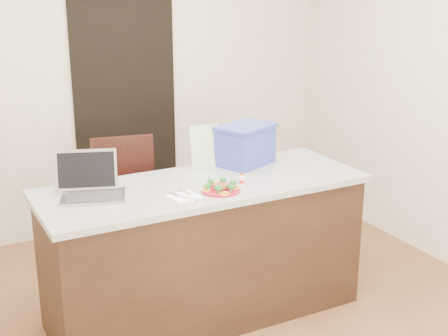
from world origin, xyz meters
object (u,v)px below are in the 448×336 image
plate (221,190)px  chair (130,198)px  island (204,250)px  blue_box (246,145)px  napkin (184,197)px  yogurt_bottle (242,180)px  laptop (90,184)px

plate → chair: bearing=103.3°
island → plate: 0.50m
blue_box → plate: bearing=-157.3°
napkin → yogurt_bottle: bearing=4.8°
plate → yogurt_bottle: yogurt_bottle is taller
napkin → blue_box: size_ratio=0.36×
island → chair: (-0.21, 0.82, 0.12)m
napkin → laptop: (-0.48, 0.29, 0.07)m
napkin → laptop: bearing=148.3°
yogurt_bottle → chair: (-0.41, 0.97, -0.37)m
yogurt_bottle → laptop: bearing=163.6°
yogurt_bottle → chair: bearing=112.8°
yogurt_bottle → plate: bearing=-166.6°
laptop → napkin: bearing=-12.1°
laptop → chair: 0.94m
laptop → chair: bearing=75.7°
yogurt_bottle → laptop: (-0.88, 0.26, 0.04)m
island → yogurt_bottle: (0.19, -0.15, 0.49)m
plate → napkin: bearing=178.5°
laptop → blue_box: size_ratio=0.94×
island → laptop: 0.87m
island → yogurt_bottle: yogurt_bottle is taller
yogurt_bottle → blue_box: 0.46m
island → plate: size_ratio=8.73×
plate → chair: chair is taller
napkin → chair: 1.06m
laptop → plate: bearing=-3.2°
laptop → yogurt_bottle: bearing=3.2°
plate → yogurt_bottle: bearing=13.4°
island → napkin: napkin is taller
island → laptop: bearing=170.8°
island → laptop: (-0.69, 0.11, 0.53)m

